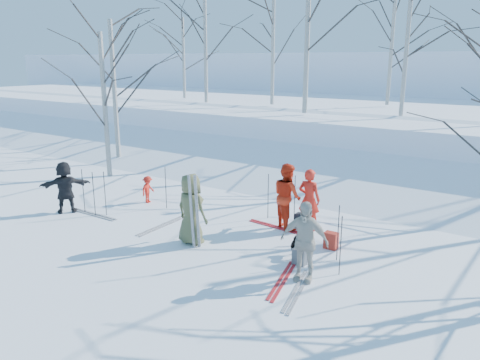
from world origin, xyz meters
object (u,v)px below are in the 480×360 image
Objects in this scene: backpack_grey at (300,257)px; skier_red_north at (309,200)px; skier_red_seated at (148,189)px; skier_redor_behind at (287,196)px; dog at (296,247)px; skier_olive_center at (191,209)px; backpack_dark at (301,221)px; skier_grey_west at (65,187)px; backpack_red at (331,241)px; skier_cream_east at (304,241)px.

skier_red_north is at bearing 111.76° from backpack_grey.
skier_redor_behind is at bearing -93.11° from skier_red_seated.
dog is (1.16, -1.64, -0.67)m from skier_redor_behind.
backpack_dark is (1.78, 2.57, -0.70)m from skier_olive_center.
skier_red_north is 1.07× the size of skier_grey_west.
dog is at bearing -66.39° from backpack_dark.
dog is 1.33× the size of backpack_red.
skier_redor_behind is at bearing 113.58° from skier_cream_east.
skier_cream_east is 1.01m from backpack_grey.
skier_cream_east is at bearing -62.07° from backpack_dark.
backpack_grey is at bearing 133.34° from skier_grey_west.
skier_red_seated reaches higher than backpack_red.
backpack_red is at bearing -148.45° from skier_olive_center.
skier_olive_center is at bearing 93.20° from skier_redor_behind.
skier_olive_center reaches higher than backpack_dark.
skier_grey_west is at bearing 20.66° from skier_red_north.
dog reaches higher than backpack_red.
skier_cream_east is at bearing 178.91° from skier_olive_center.
skier_grey_west reaches higher than backpack_grey.
skier_grey_west is 3.98× the size of backpack_dark.
dog is 0.43m from backpack_grey.
skier_red_north is at bearing -91.68° from skier_red_seated.
skier_red_seated is at bearing 166.92° from backpack_grey.
skier_olive_center is at bearing 50.08° from skier_red_north.
backpack_grey is (0.27, -0.34, -0.05)m from dog.
backpack_dark is at bearing 106.16° from skier_cream_east.
skier_red_north is 0.94× the size of skier_redor_behind.
skier_cream_east is 1.34m from dog.
skier_redor_behind reaches higher than skier_grey_west.
skier_red_north is 4.49× the size of backpack_grey.
skier_olive_center is 2.77m from dog.
skier_red_seated is at bearing -172.17° from backpack_dark.
skier_red_seated is 0.55× the size of skier_grey_west.
skier_olive_center is 3.55m from backpack_red.
dog is at bearing -117.00° from backpack_red.
skier_olive_center is at bearing -18.10° from dog.
skier_grey_west is 7.66m from backpack_grey.
skier_cream_east reaches higher than backpack_grey.
skier_red_north is at bearing -124.76° from skier_olive_center.
skier_cream_east is 8.02m from skier_grey_west.
skier_cream_east is 4.34× the size of backpack_dark.
skier_cream_east is 4.14× the size of backpack_red.
backpack_dark is at bearing -116.74° from skier_redor_behind.
skier_olive_center is 1.04× the size of skier_cream_east.
skier_olive_center is 1.06× the size of skier_red_north.
skier_redor_behind is at bearing -88.56° from dog.
skier_cream_east is at bearing 128.60° from skier_grey_west.
skier_redor_behind is at bearing 17.04° from skier_red_north.
backpack_dark is at bearing -100.34° from dog.
backpack_grey is at bearing 160.12° from skier_redor_behind.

